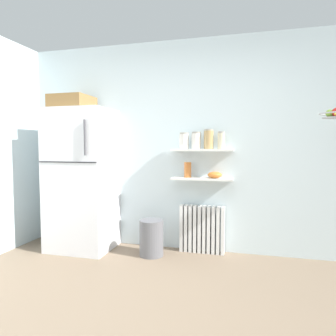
# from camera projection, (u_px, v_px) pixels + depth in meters

# --- Properties ---
(ground_plane) EXTENTS (7.04, 7.04, 0.00)m
(ground_plane) POSITION_uv_depth(u_px,v_px,m) (160.00, 309.00, 2.46)
(ground_plane) COLOR #7A6651
(back_wall) EXTENTS (7.04, 0.10, 2.60)m
(back_wall) POSITION_uv_depth(u_px,v_px,m) (195.00, 146.00, 3.86)
(back_wall) COLOR silver
(back_wall) RESTS_ON ground_plane
(refrigerator) EXTENTS (0.76, 0.67, 1.92)m
(refrigerator) POSITION_uv_depth(u_px,v_px,m) (82.00, 177.00, 3.88)
(refrigerator) COLOR silver
(refrigerator) RESTS_ON ground_plane
(radiator) EXTENTS (0.54, 0.12, 0.57)m
(radiator) POSITION_uv_depth(u_px,v_px,m) (202.00, 229.00, 3.78)
(radiator) COLOR white
(radiator) RESTS_ON ground_plane
(wall_shelf_lower) EXTENTS (0.73, 0.22, 0.02)m
(wall_shelf_lower) POSITION_uv_depth(u_px,v_px,m) (202.00, 179.00, 3.70)
(wall_shelf_lower) COLOR white
(wall_shelf_upper) EXTENTS (0.73, 0.22, 0.02)m
(wall_shelf_upper) POSITION_uv_depth(u_px,v_px,m) (202.00, 150.00, 3.68)
(wall_shelf_upper) COLOR white
(storage_jar_0) EXTENTS (0.12, 0.12, 0.20)m
(storage_jar_0) POSITION_uv_depth(u_px,v_px,m) (184.00, 141.00, 3.73)
(storage_jar_0) COLOR silver
(storage_jar_0) RESTS_ON wall_shelf_upper
(storage_jar_1) EXTENTS (0.11, 0.11, 0.20)m
(storage_jar_1) POSITION_uv_depth(u_px,v_px,m) (196.00, 141.00, 3.69)
(storage_jar_1) COLOR silver
(storage_jar_1) RESTS_ON wall_shelf_upper
(storage_jar_2) EXTENTS (0.11, 0.11, 0.24)m
(storage_jar_2) POSITION_uv_depth(u_px,v_px,m) (209.00, 139.00, 3.65)
(storage_jar_2) COLOR tan
(storage_jar_2) RESTS_ON wall_shelf_upper
(storage_jar_3) EXTENTS (0.09, 0.09, 0.20)m
(storage_jar_3) POSITION_uv_depth(u_px,v_px,m) (221.00, 140.00, 3.62)
(storage_jar_3) COLOR beige
(storage_jar_3) RESTS_ON wall_shelf_upper
(vase) EXTENTS (0.09, 0.09, 0.19)m
(vase) POSITION_uv_depth(u_px,v_px,m) (188.00, 170.00, 3.74)
(vase) COLOR #CC7033
(vase) RESTS_ON wall_shelf_lower
(shelf_bowl) EXTENTS (0.17, 0.17, 0.08)m
(shelf_bowl) POSITION_uv_depth(u_px,v_px,m) (215.00, 175.00, 3.66)
(shelf_bowl) COLOR orange
(shelf_bowl) RESTS_ON wall_shelf_lower
(trash_bin) EXTENTS (0.28, 0.28, 0.43)m
(trash_bin) POSITION_uv_depth(u_px,v_px,m) (151.00, 238.00, 3.67)
(trash_bin) COLOR slate
(trash_bin) RESTS_ON ground_plane
(hanging_fruit_basket) EXTENTS (0.29, 0.29, 0.10)m
(hanging_fruit_basket) POSITION_uv_depth(u_px,v_px,m) (336.00, 114.00, 3.02)
(hanging_fruit_basket) COLOR #B2B2B7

